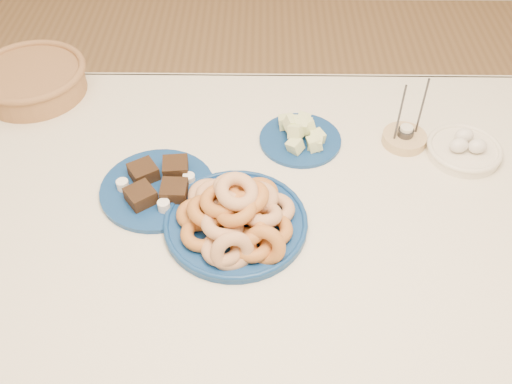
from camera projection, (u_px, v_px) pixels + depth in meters
ground at (256, 359)px, 1.90m from camera, size 5.00×5.00×0.00m
dining_table at (256, 235)px, 1.44m from camera, size 1.71×1.11×0.75m
donut_platter at (236, 216)px, 1.29m from camera, size 0.37×0.37×0.15m
melon_plate at (301, 135)px, 1.51m from camera, size 0.23×0.23×0.08m
brownie_plate at (158, 186)px, 1.39m from camera, size 0.36×0.36×0.05m
wicker_basket at (32, 79)px, 1.65m from camera, size 0.36×0.36×0.08m
candle_holder at (404, 137)px, 1.51m from camera, size 0.15×0.15×0.19m
egg_bowl at (464, 149)px, 1.48m from camera, size 0.22×0.22×0.06m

